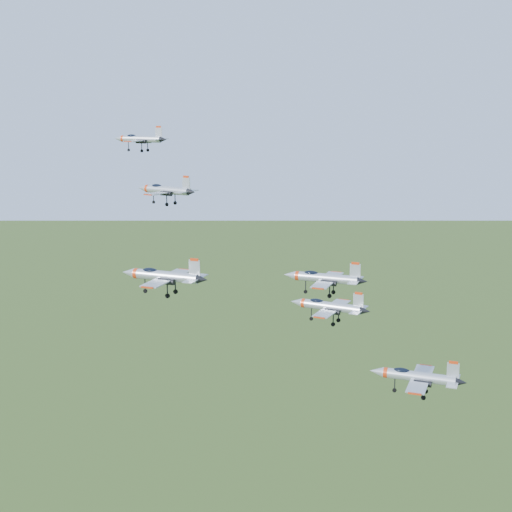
# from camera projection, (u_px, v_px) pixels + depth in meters

# --- Properties ---
(jet_lead) EXTENTS (10.43, 8.72, 2.79)m
(jet_lead) POSITION_uv_depth(u_px,v_px,m) (139.00, 139.00, 120.83)
(jet_lead) COLOR #A9AEB6
(jet_left_high) EXTENTS (10.56, 9.00, 2.88)m
(jet_left_high) POSITION_uv_depth(u_px,v_px,m) (165.00, 190.00, 105.18)
(jet_left_high) COLOR #A9AEB6
(jet_right_high) EXTENTS (11.88, 9.87, 3.17)m
(jet_right_high) POSITION_uv_depth(u_px,v_px,m) (163.00, 276.00, 87.75)
(jet_right_high) COLOR #A9AEB6
(jet_left_low) EXTENTS (13.75, 11.42, 3.67)m
(jet_left_low) POSITION_uv_depth(u_px,v_px,m) (324.00, 278.00, 112.53)
(jet_left_low) COLOR #A9AEB6
(jet_right_low) EXTENTS (10.78, 9.07, 2.90)m
(jet_right_low) POSITION_uv_depth(u_px,v_px,m) (329.00, 306.00, 90.66)
(jet_right_low) COLOR #A9AEB6
(jet_trail) EXTENTS (13.80, 11.46, 3.69)m
(jet_trail) POSITION_uv_depth(u_px,v_px,m) (416.00, 376.00, 101.34)
(jet_trail) COLOR #A9AEB6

